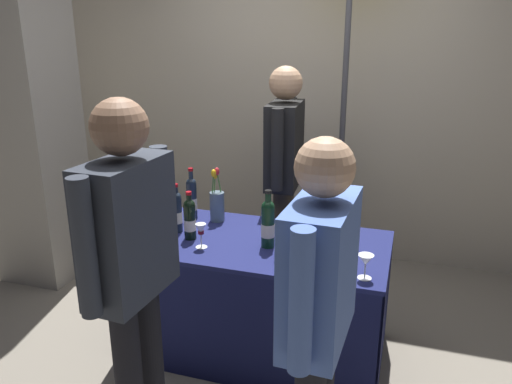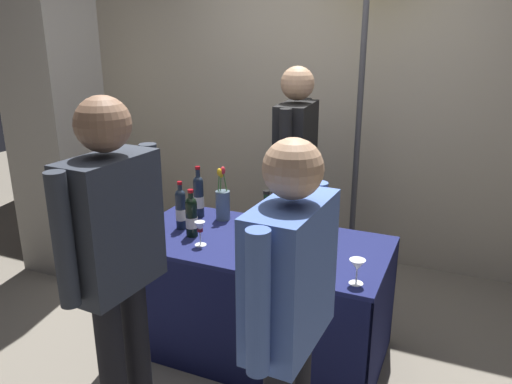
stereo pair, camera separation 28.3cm
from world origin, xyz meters
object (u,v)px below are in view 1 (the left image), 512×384
(wine_glass_near_vendor, at_px, (281,244))
(taster_foreground_right, at_px, (130,257))
(concrete_pillar, at_px, (27,93))
(vendor_presenter, at_px, (284,161))
(booth_signpost, at_px, (344,95))
(featured_wine_bottle, at_px, (177,211))
(tasting_table, at_px, (256,274))
(display_bottle_0, at_px, (190,218))
(wine_glass_mid, at_px, (201,231))
(wine_glass_near_taster, at_px, (366,261))
(flower_vase, at_px, (217,203))

(wine_glass_near_vendor, relative_size, taster_foreground_right, 0.08)
(concrete_pillar, relative_size, vendor_presenter, 1.74)
(concrete_pillar, height_order, booth_signpost, concrete_pillar)
(taster_foreground_right, xyz_separation_m, booth_signpost, (0.57, 2.11, 0.45))
(featured_wine_bottle, distance_m, wine_glass_near_vendor, 0.73)
(featured_wine_bottle, distance_m, vendor_presenter, 0.93)
(tasting_table, distance_m, vendor_presenter, 0.93)
(featured_wine_bottle, height_order, wine_glass_near_vendor, featured_wine_bottle)
(display_bottle_0, relative_size, wine_glass_near_vendor, 2.32)
(wine_glass_near_vendor, height_order, booth_signpost, booth_signpost)
(concrete_pillar, bearing_deg, booth_signpost, 17.35)
(taster_foreground_right, bearing_deg, vendor_presenter, -3.78)
(wine_glass_near_vendor, distance_m, wine_glass_mid, 0.47)
(wine_glass_near_taster, xyz_separation_m, vendor_presenter, (-0.69, 1.06, 0.20))
(display_bottle_0, xyz_separation_m, wine_glass_mid, (0.11, -0.10, -0.02))
(flower_vase, bearing_deg, wine_glass_mid, -80.26)
(vendor_presenter, bearing_deg, tasting_table, -1.80)
(display_bottle_0, relative_size, taster_foreground_right, 0.18)
(vendor_presenter, height_order, taster_foreground_right, vendor_presenter)
(featured_wine_bottle, distance_m, wine_glass_mid, 0.30)
(tasting_table, height_order, booth_signpost, booth_signpost)
(concrete_pillar, bearing_deg, wine_glass_near_vendor, -17.42)
(concrete_pillar, height_order, taster_foreground_right, concrete_pillar)
(display_bottle_0, height_order, wine_glass_near_vendor, display_bottle_0)
(flower_vase, bearing_deg, display_bottle_0, -97.21)
(concrete_pillar, bearing_deg, wine_glass_near_taster, -16.47)
(tasting_table, bearing_deg, vendor_presenter, 92.57)
(concrete_pillar, distance_m, wine_glass_near_taster, 2.78)
(display_bottle_0, height_order, booth_signpost, booth_signpost)
(wine_glass_near_vendor, bearing_deg, wine_glass_mid, 179.74)
(featured_wine_bottle, height_order, flower_vase, flower_vase)
(taster_foreground_right, distance_m, booth_signpost, 2.23)
(display_bottle_0, relative_size, vendor_presenter, 0.17)
(display_bottle_0, xyz_separation_m, wine_glass_near_taster, (1.04, -0.20, -0.03))
(vendor_presenter, bearing_deg, display_bottle_0, -26.06)
(display_bottle_0, xyz_separation_m, vendor_presenter, (0.34, 0.87, 0.16))
(wine_glass_near_vendor, distance_m, flower_vase, 0.69)
(tasting_table, height_order, taster_foreground_right, taster_foreground_right)
(wine_glass_near_taster, height_order, vendor_presenter, vendor_presenter)
(wine_glass_mid, distance_m, flower_vase, 0.43)
(wine_glass_near_vendor, distance_m, vendor_presenter, 1.02)
(wine_glass_near_vendor, relative_size, wine_glass_mid, 0.88)
(concrete_pillar, height_order, wine_glass_near_taster, concrete_pillar)
(vendor_presenter, bearing_deg, booth_signpost, 135.44)
(featured_wine_bottle, bearing_deg, wine_glass_near_taster, -13.28)
(concrete_pillar, bearing_deg, featured_wine_bottle, -18.97)
(wine_glass_near_vendor, xyz_separation_m, taster_foreground_right, (-0.46, -0.73, 0.19))
(wine_glass_mid, distance_m, booth_signpost, 1.61)
(wine_glass_near_vendor, distance_m, taster_foreground_right, 0.89)
(vendor_presenter, distance_m, taster_foreground_right, 1.72)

